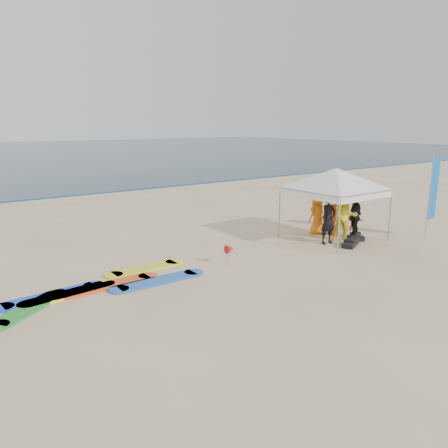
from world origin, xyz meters
TOP-DOWN VIEW (x-y plane):
  - ground at (0.00, 0.00)m, footprint 120.00×120.00m
  - shoreline_foam at (0.00, 18.20)m, footprint 160.00×1.20m
  - person_black_a at (4.18, 2.02)m, footprint 0.68×0.46m
  - person_yellow at (4.91, 1.88)m, footprint 1.16×1.11m
  - person_orange_a at (5.37, 2.68)m, footprint 1.33×1.19m
  - person_black_b at (5.62, 1.98)m, footprint 1.06×0.67m
  - person_orange_b at (4.92, 3.23)m, footprint 0.84×0.60m
  - person_seated at (6.59, 2.75)m, footprint 0.37×0.82m
  - canopy_tent at (4.89, 2.39)m, footprint 4.06×4.06m
  - feather_flag at (7.99, 0.32)m, footprint 0.54×0.04m
  - marker_pennant at (-0.14, 2.18)m, footprint 0.28×0.28m
  - gear_pile at (4.92, 1.48)m, footprint 1.86×1.19m
  - surfboard_spread at (-4.23, 2.57)m, footprint 5.45×2.10m

SIDE VIEW (x-z plane):
  - ground at x=0.00m, z-range 0.00..0.00m
  - shoreline_foam at x=0.00m, z-range 0.00..0.01m
  - surfboard_spread at x=-4.23m, z-range 0.00..0.07m
  - gear_pile at x=4.92m, z-range -0.01..0.21m
  - person_seated at x=6.59m, z-range 0.00..0.85m
  - marker_pennant at x=-0.14m, z-range 0.18..0.81m
  - person_orange_b at x=4.92m, z-range 0.00..1.61m
  - person_black_b at x=5.62m, z-range 0.00..1.68m
  - person_black_a at x=4.18m, z-range 0.00..1.79m
  - person_orange_a at x=5.37m, z-range 0.00..1.79m
  - person_yellow at x=4.91m, z-range 0.00..1.88m
  - feather_flag at x=7.99m, z-range 0.28..3.43m
  - canopy_tent at x=4.89m, z-range 1.14..4.20m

